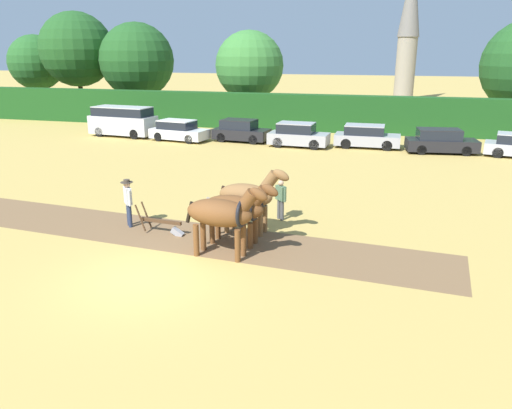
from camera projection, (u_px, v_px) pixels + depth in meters
ground_plane at (146, 278)px, 14.20m from camera, size 240.00×240.00×0.00m
plowed_furrow_strip at (152, 232)px, 17.81m from camera, size 21.21×4.53×0.01m
hedgerow at (310, 113)px, 39.53m from camera, size 78.29×1.41×2.84m
tree_far_left at (36, 63)px, 52.03m from camera, size 5.62×5.62×7.73m
tree_left at (77, 49)px, 49.27m from camera, size 7.21×7.21×9.83m
tree_center_left at (137, 61)px, 48.23m from camera, size 7.15×7.15×8.76m
tree_center at (249, 66)px, 44.25m from camera, size 6.06×6.06×7.88m
church_spire at (409, 26)px, 60.22m from camera, size 2.62×2.62×17.04m
draft_horse_lead_left at (223, 214)px, 15.31m from camera, size 2.80×1.08×2.42m
draft_horse_lead_right at (237, 208)px, 16.37m from camera, size 2.75×1.04×2.24m
draft_horse_trail_left at (249, 196)px, 17.36m from camera, size 2.71×1.02×2.47m
plow at (165, 225)px, 17.54m from camera, size 1.80×0.49×1.13m
farmer_at_plow at (128, 199)px, 18.08m from camera, size 0.48×0.54×1.77m
farmer_beside_team at (281, 197)px, 18.85m from camera, size 0.49×0.46×1.55m
parked_van at (123, 121)px, 37.10m from camera, size 5.08×2.41×2.19m
parked_car_left at (179, 131)px, 35.37m from camera, size 4.31×2.39×1.45m
parked_car_center_left at (241, 131)px, 35.08m from camera, size 4.04×2.18×1.54m
parked_car_center at (298, 135)px, 33.17m from camera, size 4.04×1.97×1.59m
parked_car_center_right at (366, 137)px, 32.89m from camera, size 4.22×1.83×1.49m
parked_car_right at (441, 141)px, 31.18m from camera, size 4.47×2.31×1.50m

